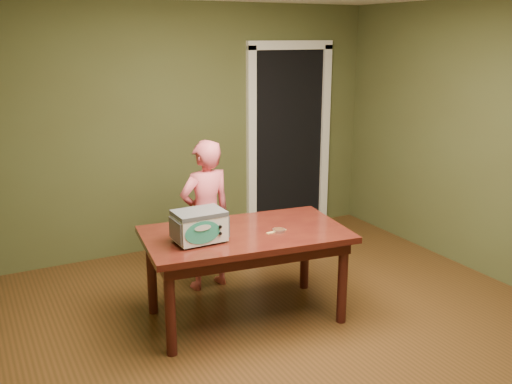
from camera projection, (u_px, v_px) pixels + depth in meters
floor at (309, 346)px, 4.28m from camera, size 5.00×5.00×0.00m
room_shell at (315, 120)px, 3.83m from camera, size 4.52×5.02×2.61m
doorway at (276, 137)px, 6.96m from camera, size 1.10×0.66×2.25m
dining_table at (245, 243)px, 4.56m from camera, size 1.70×1.09×0.75m
toy_oven at (199, 225)px, 4.27m from camera, size 0.40×0.28×0.24m
baking_pan at (279, 230)px, 4.53m from camera, size 0.10×0.10×0.02m
spatula at (276, 232)px, 4.52m from camera, size 0.18×0.04×0.01m
child at (206, 215)px, 5.14m from camera, size 0.54×0.39×1.38m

